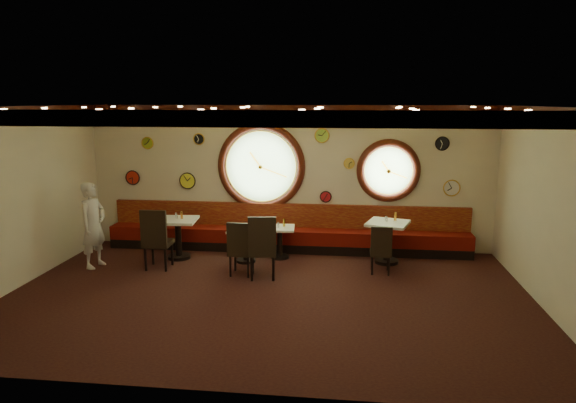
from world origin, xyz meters
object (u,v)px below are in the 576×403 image
Objects in this scene: condiment_d_pepper at (387,219)px; waiter at (93,225)px; condiment_b_salt at (244,226)px; condiment_b_pepper at (248,228)px; condiment_c_bottle at (284,222)px; table_c at (280,239)px; table_a at (178,234)px; condiment_a_salt at (176,215)px; condiment_d_bottle at (395,216)px; table_b at (246,241)px; condiment_a_bottle at (182,215)px; condiment_c_salt at (278,224)px; condiment_c_pepper at (278,225)px; condiment_b_bottle at (250,225)px; chair_c at (262,243)px; condiment_d_salt at (386,218)px; chair_a at (156,235)px; chair_d at (381,247)px; table_d at (387,237)px; condiment_a_pepper at (177,217)px; chair_b at (240,245)px.

condiment_d_pepper is 5.90m from waiter.
condiment_b_salt is at bearing -175.98° from condiment_d_pepper.
condiment_c_bottle is at bearing 34.67° from condiment_b_pepper.
table_c is at bearing 33.87° from condiment_b_pepper.
table_a is at bearing 174.77° from condiment_b_pepper.
condiment_a_salt is 1.62m from condiment_b_pepper.
condiment_b_pepper is (1.59, -0.26, -0.16)m from condiment_a_salt.
table_b is at bearing -172.27° from condiment_d_bottle.
condiment_a_bottle is (-4.26, -0.16, 0.01)m from condiment_d_pepper.
condiment_d_bottle is at bearing -0.43° from condiment_c_salt.
table_a is at bearing -173.95° from condiment_c_pepper.
condiment_b_bottle is at bearing -64.23° from waiter.
chair_c reaches higher than condiment_d_salt.
chair_a is at bearing -154.93° from condiment_c_bottle.
table_a is 7.84× the size of condiment_d_pepper.
condiment_d_bottle reaches higher than chair_d.
condiment_c_bottle reaches higher than condiment_c_salt.
table_c is at bearing 159.48° from chair_d.
table_d is 2.17m from condiment_c_bottle.
condiment_d_pepper is at bearing 2.70° from table_a.
chair_c is 2.24m from condiment_a_bottle.
table_a is 7.46× the size of condiment_c_pepper.
waiter reaches higher than condiment_c_salt.
table_d is at bearing 1.06° from condiment_a_salt.
condiment_c_salt is (2.27, 1.14, 0.02)m from chair_a.
table_b is at bearing -57.52° from condiment_b_salt.
condiment_b_salt is at bearing -173.73° from condiment_d_bottle.
condiment_b_salt is (-2.78, 0.53, 0.20)m from chair_d.
table_d is at bearing 20.65° from chair_c.
chair_a is at bearing -153.31° from condiment_c_salt.
condiment_d_bottle reaches higher than condiment_d_pepper.
chair_d is 4.26m from condiment_a_pepper.
waiter is (-3.61, -1.00, 0.44)m from table_c.
condiment_d_bottle is at bearing 36.93° from condiment_d_pepper.
table_d is at bearing -68.32° from waiter.
chair_c is 2.92m from condiment_d_bottle.
waiter is at bearing -170.94° from table_d.
condiment_c_pepper is (2.18, 0.10, -0.18)m from condiment_a_salt.
chair_b is at bearing -156.78° from condiment_d_bottle.
chair_c is at bearing -83.38° from waiter.
chair_c is (-2.38, -1.30, 0.15)m from table_d.
condiment_c_salt is at bearing 9.09° from condiment_a_pepper.
table_a is at bearing -172.82° from table_c.
chair_c is 6.95× the size of condiment_d_pepper.
table_d is at bearing 5.45° from table_b.
condiment_b_bottle is 0.75m from condiment_c_bottle.
chair_c is 2.70m from condiment_d_pepper.
condiment_a_pepper is at bearing 77.47° from chair_a.
condiment_a_bottle reaches higher than table_a.
condiment_b_pepper is at bearing -52.35° from condiment_b_salt.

